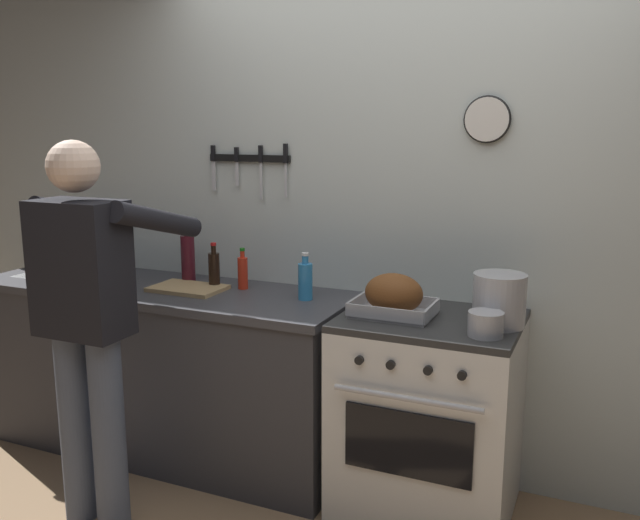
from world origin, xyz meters
The scene contains 12 objects.
wall_back centered at (0.00, 1.35, 1.30)m, with size 6.00×0.13×2.60m.
counter_block centered at (-1.21, 0.99, 0.46)m, with size 2.03×0.65×0.90m.
stove centered at (0.22, 0.99, 0.45)m, with size 0.76×0.67×0.90m.
person_cook centered at (-1.07, 0.32, 0.95)m, with size 0.51×0.63×1.66m.
roasting_pan centered at (0.06, 0.95, 0.99)m, with size 0.35×0.26×0.19m.
stock_pot centered at (0.50, 0.99, 1.01)m, with size 0.22×0.22×0.22m.
saucepan centered at (0.48, 0.82, 0.95)m, with size 0.14×0.14×0.10m.
cutting_board centered at (-1.02, 0.97, 0.91)m, with size 0.36×0.24×0.02m, color tan.
bottle_hot_sauce centered at (-0.79, 1.11, 0.99)m, with size 0.05×0.05×0.21m.
bottle_dish_soap centered at (-0.41, 1.05, 0.99)m, with size 0.07×0.07×0.23m.
bottle_wine_red centered at (-1.12, 1.12, 1.03)m, with size 0.07×0.07×0.32m.
bottle_soy_sauce centered at (-0.93, 1.07, 1.00)m, with size 0.06×0.06×0.23m.
Camera 1 is at (0.91, -1.76, 1.72)m, focal length 37.72 mm.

